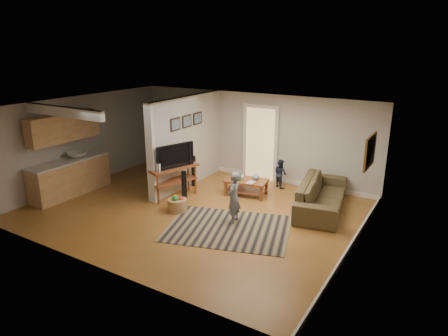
{
  "coord_description": "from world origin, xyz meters",
  "views": [
    {
      "loc": [
        5.22,
        -7.23,
        3.86
      ],
      "look_at": [
        0.67,
        0.28,
        1.1
      ],
      "focal_mm": 32.0,
      "sensor_mm": 36.0,
      "label": 1
    }
  ],
  "objects_px": {
    "tv_console": "(173,169)",
    "coffee_table": "(247,183)",
    "toy_basket": "(177,204)",
    "toddler": "(280,187)",
    "child": "(234,222)",
    "sofa": "(321,209)",
    "speaker_right": "(194,171)",
    "speaker_left": "(184,190)"
  },
  "relations": [
    {
      "from": "coffee_table",
      "to": "sofa",
      "type": "bearing_deg",
      "value": 2.77
    },
    {
      "from": "toy_basket",
      "to": "child",
      "type": "height_order",
      "value": "child"
    },
    {
      "from": "sofa",
      "to": "child",
      "type": "relative_size",
      "value": 2.11
    },
    {
      "from": "child",
      "to": "toy_basket",
      "type": "bearing_deg",
      "value": -89.09
    },
    {
      "from": "toy_basket",
      "to": "toddler",
      "type": "bearing_deg",
      "value": 63.07
    },
    {
      "from": "tv_console",
      "to": "child",
      "type": "distance_m",
      "value": 2.28
    },
    {
      "from": "sofa",
      "to": "speaker_right",
      "type": "distance_m",
      "value": 3.63
    },
    {
      "from": "toy_basket",
      "to": "child",
      "type": "relative_size",
      "value": 0.4
    },
    {
      "from": "coffee_table",
      "to": "tv_console",
      "type": "distance_m",
      "value": 1.96
    },
    {
      "from": "speaker_left",
      "to": "speaker_right",
      "type": "xyz_separation_m",
      "value": [
        -0.71,
        1.39,
        -0.03
      ]
    },
    {
      "from": "sofa",
      "to": "toy_basket",
      "type": "xyz_separation_m",
      "value": [
        -2.91,
        -1.9,
        0.17
      ]
    },
    {
      "from": "child",
      "to": "sofa",
      "type": "bearing_deg",
      "value": 134.17
    },
    {
      "from": "coffee_table",
      "to": "child",
      "type": "relative_size",
      "value": 1.0
    },
    {
      "from": "coffee_table",
      "to": "child",
      "type": "xyz_separation_m",
      "value": [
        0.53,
        -1.63,
        -0.33
      ]
    },
    {
      "from": "toy_basket",
      "to": "toddler",
      "type": "relative_size",
      "value": 0.58
    },
    {
      "from": "coffee_table",
      "to": "speaker_left",
      "type": "distance_m",
      "value": 1.78
    },
    {
      "from": "sofa",
      "to": "toddler",
      "type": "xyz_separation_m",
      "value": [
        -1.48,
        0.92,
        0.0
      ]
    },
    {
      "from": "tv_console",
      "to": "sofa",
      "type": "bearing_deg",
      "value": 37.57
    },
    {
      "from": "coffee_table",
      "to": "tv_console",
      "type": "xyz_separation_m",
      "value": [
        -1.55,
        -1.12,
        0.43
      ]
    },
    {
      "from": "sofa",
      "to": "tv_console",
      "type": "xyz_separation_m",
      "value": [
        -3.54,
        -1.22,
        0.76
      ]
    },
    {
      "from": "child",
      "to": "toddler",
      "type": "height_order",
      "value": "child"
    },
    {
      "from": "speaker_left",
      "to": "child",
      "type": "height_order",
      "value": "speaker_left"
    },
    {
      "from": "coffee_table",
      "to": "toy_basket",
      "type": "height_order",
      "value": "coffee_table"
    },
    {
      "from": "coffee_table",
      "to": "child",
      "type": "distance_m",
      "value": 1.75
    },
    {
      "from": "speaker_right",
      "to": "child",
      "type": "relative_size",
      "value": 0.75
    },
    {
      "from": "child",
      "to": "coffee_table",
      "type": "bearing_deg",
      "value": -167.65
    },
    {
      "from": "speaker_left",
      "to": "child",
      "type": "bearing_deg",
      "value": 18.62
    },
    {
      "from": "coffee_table",
      "to": "speaker_right",
      "type": "height_order",
      "value": "speaker_right"
    },
    {
      "from": "tv_console",
      "to": "coffee_table",
      "type": "bearing_deg",
      "value": 54.41
    },
    {
      "from": "child",
      "to": "speaker_left",
      "type": "bearing_deg",
      "value": -99.69
    },
    {
      "from": "sofa",
      "to": "child",
      "type": "height_order",
      "value": "child"
    },
    {
      "from": "toy_basket",
      "to": "child",
      "type": "xyz_separation_m",
      "value": [
        1.45,
        0.17,
        -0.17
      ]
    },
    {
      "from": "toddler",
      "to": "toy_basket",
      "type": "bearing_deg",
      "value": 92.86
    },
    {
      "from": "speaker_right",
      "to": "child",
      "type": "distance_m",
      "value": 2.65
    },
    {
      "from": "tv_console",
      "to": "speaker_right",
      "type": "xyz_separation_m",
      "value": [
        -0.06,
        0.97,
        -0.32
      ]
    },
    {
      "from": "sofa",
      "to": "speaker_right",
      "type": "relative_size",
      "value": 2.83
    },
    {
      "from": "sofa",
      "to": "coffee_table",
      "type": "height_order",
      "value": "coffee_table"
    },
    {
      "from": "toy_basket",
      "to": "toddler",
      "type": "height_order",
      "value": "toy_basket"
    },
    {
      "from": "speaker_left",
      "to": "toy_basket",
      "type": "distance_m",
      "value": 0.4
    },
    {
      "from": "coffee_table",
      "to": "toddler",
      "type": "relative_size",
      "value": 1.47
    },
    {
      "from": "tv_console",
      "to": "toy_basket",
      "type": "bearing_deg",
      "value": -28.61
    },
    {
      "from": "coffee_table",
      "to": "speaker_left",
      "type": "relative_size",
      "value": 1.27
    }
  ]
}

